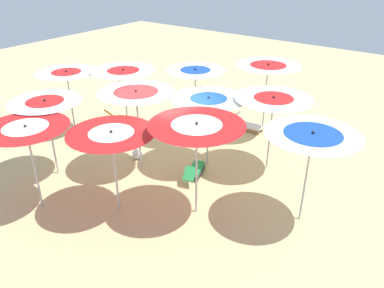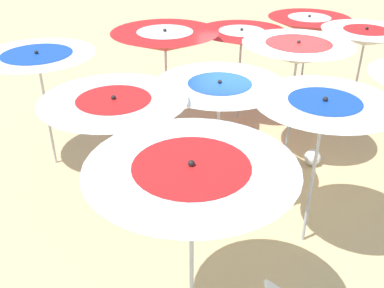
{
  "view_description": "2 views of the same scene",
  "coord_description": "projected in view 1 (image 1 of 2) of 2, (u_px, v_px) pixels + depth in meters",
  "views": [
    {
      "loc": [
        -6.46,
        7.44,
        5.92
      ],
      "look_at": [
        -0.68,
        -0.38,
        0.88
      ],
      "focal_mm": 35.73,
      "sensor_mm": 36.0,
      "label": 1
    },
    {
      "loc": [
        -0.95,
        -7.62,
        4.76
      ],
      "look_at": [
        -1.29,
        -0.88,
        0.95
      ],
      "focal_mm": 40.8,
      "sensor_mm": 36.0,
      "label": 2
    }
  ],
  "objects": [
    {
      "name": "beach_umbrella_1",
      "position": [
        112.0,
        139.0,
        8.76
      ],
      "size": [
        2.05,
        2.05,
        2.21
      ],
      "color": "#B2B2B7",
      "rests_on": "ground"
    },
    {
      "name": "lounger_1",
      "position": [
        195.0,
        170.0,
        10.98
      ],
      "size": [
        0.7,
        1.22,
        0.52
      ],
      "rotation": [
        0.0,
        0.0,
        5.05
      ],
      "color": "#333338",
      "rests_on": "ground"
    },
    {
      "name": "beach_umbrella_6",
      "position": [
        208.0,
        105.0,
        10.79
      ],
      "size": [
        2.14,
        2.14,
        2.2
      ],
      "color": "#B2B2B7",
      "rests_on": "ground"
    },
    {
      "name": "beach_umbrella_8",
      "position": [
        67.0,
        76.0,
        12.83
      ],
      "size": [
        2.01,
        2.01,
        2.26
      ],
      "color": "#B2B2B7",
      "rests_on": "ground"
    },
    {
      "name": "beach_umbrella_5",
      "position": [
        136.0,
        98.0,
        10.45
      ],
      "size": [
        2.09,
        2.09,
        2.48
      ],
      "color": "#B2B2B7",
      "rests_on": "ground"
    },
    {
      "name": "beach_umbrella_2",
      "position": [
        197.0,
        132.0,
        8.58
      ],
      "size": [
        2.22,
        2.22,
        2.46
      ],
      "color": "#B2B2B7",
      "rests_on": "ground"
    },
    {
      "name": "beach_umbrella_4",
      "position": [
        46.0,
        107.0,
        10.26
      ],
      "size": [
        1.95,
        1.95,
        2.31
      ],
      "color": "#B2B2B7",
      "rests_on": "ground"
    },
    {
      "name": "lounger_0",
      "position": [
        246.0,
        125.0,
        13.78
      ],
      "size": [
        1.36,
        0.42,
        0.59
      ],
      "rotation": [
        0.0,
        0.0,
        3.18
      ],
      "color": "olive",
      "rests_on": "ground"
    },
    {
      "name": "beach_umbrella_3",
      "position": [
        312.0,
        141.0,
        8.36
      ],
      "size": [
        2.11,
        2.11,
        2.37
      ],
      "color": "#B2B2B7",
      "rests_on": "ground"
    },
    {
      "name": "beach_ball",
      "position": [
        137.0,
        154.0,
        11.91
      ],
      "size": [
        0.33,
        0.33,
        0.33
      ],
      "primitive_type": "sphere",
      "color": "white",
      "rests_on": "ground"
    },
    {
      "name": "beach_umbrella_11",
      "position": [
        268.0,
        70.0,
        12.63
      ],
      "size": [
        2.17,
        2.17,
        2.52
      ],
      "color": "#B2B2B7",
      "rests_on": "ground"
    },
    {
      "name": "beach_umbrella_10",
      "position": [
        195.0,
        75.0,
        12.29
      ],
      "size": [
        1.93,
        1.93,
        2.47
      ],
      "color": "#B2B2B7",
      "rests_on": "ground"
    },
    {
      "name": "ground",
      "position": [
        166.0,
        169.0,
        11.45
      ],
      "size": [
        36.5,
        36.5,
        0.04
      ],
      "primitive_type": "cube",
      "color": "#D1B57F"
    },
    {
      "name": "beach_umbrella_0",
      "position": [
        27.0,
        135.0,
        8.88
      ],
      "size": [
        2.01,
        2.01,
        2.28
      ],
      "color": "#B2B2B7",
      "rests_on": "ground"
    },
    {
      "name": "lounger_2",
      "position": [
        98.0,
        123.0,
        13.96
      ],
      "size": [
        0.58,
        1.3,
        0.56
      ],
      "rotation": [
        0.0,
        0.0,
        7.64
      ],
      "color": "olive",
      "rests_on": "ground"
    },
    {
      "name": "beach_umbrella_9",
      "position": [
        124.0,
        76.0,
        12.54
      ],
      "size": [
        2.12,
        2.12,
        2.39
      ],
      "color": "#B2B2B7",
      "rests_on": "ground"
    },
    {
      "name": "beach_umbrella_7",
      "position": [
        273.0,
        105.0,
        10.59
      ],
      "size": [
        2.18,
        2.18,
        2.28
      ],
      "color": "#B2B2B7",
      "rests_on": "ground"
    }
  ]
}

